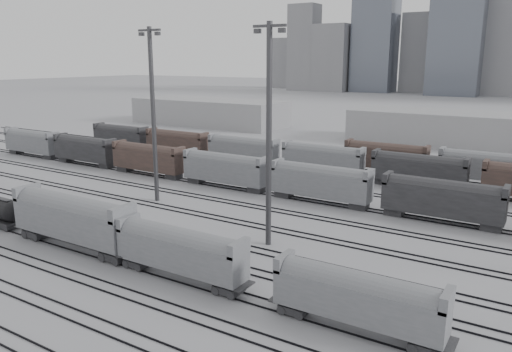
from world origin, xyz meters
The scene contains 11 objects.
ground centered at (0.00, 0.00, 0.00)m, with size 900.00×900.00×0.00m, color #ACADB1.
tracks centered at (0.00, 17.50, 0.08)m, with size 220.00×71.50×0.16m.
hopper_car_a centered at (-7.49, 1.00, 3.65)m, with size 16.52×3.28×5.91m.
hopper_car_b centered at (7.80, 1.00, 3.10)m, with size 14.04×2.79×5.02m.
hopper_car_c centered at (25.36, 1.00, 2.96)m, with size 13.41×2.67×4.80m.
light_mast_b centered at (-12.98, 20.11, 13.20)m, with size 3.98×0.64×24.88m.
light_mast_c centered at (10.16, 13.39, 12.90)m, with size 3.89×0.62×24.32m.
bg_string_near centered at (8.00, 32.00, 2.80)m, with size 151.00×3.00×5.60m.
bg_string_mid centered at (18.00, 48.00, 2.80)m, with size 151.00×3.00×5.60m.
warehouse_left centered at (-60.00, 95.00, 4.00)m, with size 50.00×18.00×8.00m, color #ACACAF.
warehouse_mid centered at (10.00, 95.00, 4.00)m, with size 40.00×18.00×8.00m, color #ACACAF.
Camera 1 is at (37.18, -32.64, 20.52)m, focal length 35.00 mm.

